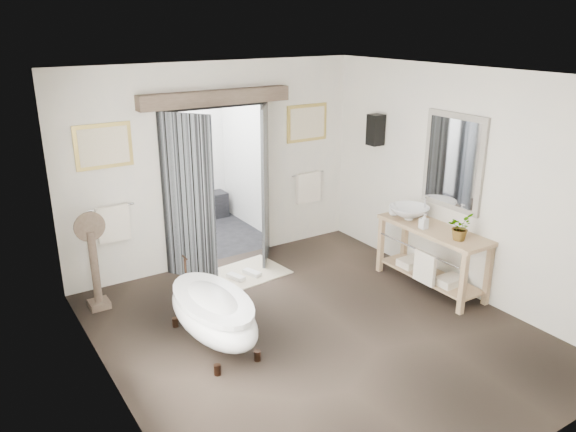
% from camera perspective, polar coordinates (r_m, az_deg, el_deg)
% --- Properties ---
extents(ground_plane, '(5.00, 5.00, 0.00)m').
position_cam_1_polar(ground_plane, '(6.64, 2.85, -11.70)').
color(ground_plane, '#43362B').
extents(room_shell, '(4.52, 5.02, 2.91)m').
position_cam_1_polar(room_shell, '(5.78, 3.60, 3.61)').
color(room_shell, silver).
rests_on(room_shell, ground_plane).
extents(shower_room, '(2.22, 2.01, 2.51)m').
position_cam_1_polar(shower_room, '(9.56, -11.06, 3.72)').
color(shower_room, black).
rests_on(shower_room, ground_plane).
extents(back_wall_dressing, '(3.82, 0.74, 2.52)m').
position_cam_1_polar(back_wall_dressing, '(7.91, -6.75, 5.62)').
color(back_wall_dressing, black).
rests_on(back_wall_dressing, ground_plane).
extents(clawfoot_tub, '(0.71, 1.59, 0.78)m').
position_cam_1_polar(clawfoot_tub, '(6.31, -7.64, -9.68)').
color(clawfoot_tub, black).
rests_on(clawfoot_tub, ground_plane).
extents(vanity, '(0.57, 1.60, 0.85)m').
position_cam_1_polar(vanity, '(7.68, 14.34, -3.62)').
color(vanity, tan).
rests_on(vanity, ground_plane).
extents(pedestal_mirror, '(0.37, 0.24, 1.27)m').
position_cam_1_polar(pedestal_mirror, '(7.31, -19.04, -4.98)').
color(pedestal_mirror, brown).
rests_on(pedestal_mirror, ground_plane).
extents(rug, '(1.28, 0.93, 0.01)m').
position_cam_1_polar(rug, '(8.02, -4.59, -5.92)').
color(rug, beige).
rests_on(rug, ground_plane).
extents(slippers, '(0.44, 0.30, 0.05)m').
position_cam_1_polar(slippers, '(7.92, -4.49, -5.97)').
color(slippers, white).
rests_on(slippers, rug).
extents(basin, '(0.58, 0.58, 0.19)m').
position_cam_1_polar(basin, '(7.78, 12.20, 0.30)').
color(basin, white).
rests_on(basin, vanity).
extents(plant, '(0.38, 0.36, 0.33)m').
position_cam_1_polar(plant, '(7.20, 17.05, -1.07)').
color(plant, gray).
rests_on(plant, vanity).
extents(soap_bottle_a, '(0.09, 0.10, 0.21)m').
position_cam_1_polar(soap_bottle_a, '(7.48, 13.64, -0.50)').
color(soap_bottle_a, gray).
rests_on(soap_bottle_a, vanity).
extents(soap_bottle_b, '(0.19, 0.19, 0.19)m').
position_cam_1_polar(soap_bottle_b, '(7.90, 10.72, 0.71)').
color(soap_bottle_b, gray).
rests_on(soap_bottle_b, vanity).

